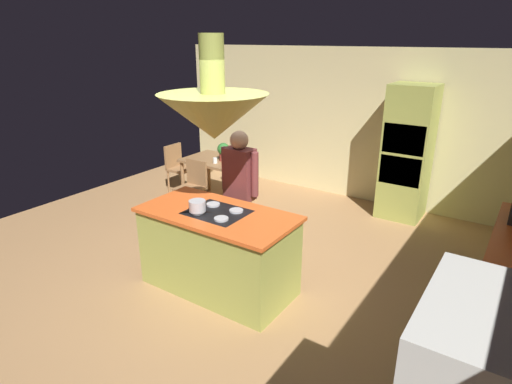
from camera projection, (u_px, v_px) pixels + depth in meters
ground at (230, 279)px, 5.00m from camera, size 8.16×8.16×0.00m
wall_back at (350, 125)px, 7.25m from camera, size 6.80×0.10×2.55m
kitchen_island at (218, 251)px, 4.69m from camera, size 1.72×0.87×0.95m
oven_tower at (407, 153)px, 6.44m from camera, size 0.66×0.62×2.06m
dining_table at (217, 165)px, 7.15m from camera, size 1.10×0.81×0.76m
person_at_island at (240, 188)px, 5.18m from camera, size 0.53×0.22×1.67m
range_hood at (214, 114)px, 4.16m from camera, size 1.10×1.10×1.00m
pendant_light_over_table at (215, 93)px, 6.73m from camera, size 0.32×0.32×0.82m
chair_facing_island at (193, 184)px, 6.71m from camera, size 0.40×0.40×0.87m
chair_by_back_wall at (239, 165)px, 7.69m from camera, size 0.40×0.40×0.87m
chair_at_corner at (178, 165)px, 7.69m from camera, size 0.40×0.40×0.87m
potted_plant_on_table at (223, 151)px, 6.97m from camera, size 0.20×0.20×0.30m
cup_on_table at (215, 160)px, 6.87m from camera, size 0.07×0.07×0.09m
cooking_pot_on_cooktop at (197, 206)px, 4.48m from camera, size 0.18×0.18×0.12m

